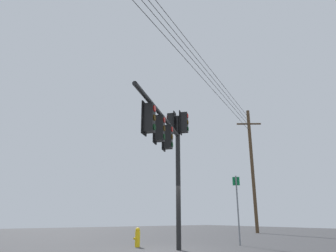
% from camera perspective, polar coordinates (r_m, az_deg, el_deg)
% --- Properties ---
extents(ground_plane, '(60.00, 60.00, 0.00)m').
position_cam_1_polar(ground_plane, '(12.76, -0.49, -22.37)').
color(ground_plane, '#38383A').
extents(signal_mast_assembly, '(4.68, 4.06, 5.79)m').
position_cam_1_polar(signal_mast_assembly, '(11.85, 0.36, -2.62)').
color(signal_mast_assembly, black).
rests_on(signal_mast_assembly, ground).
extents(utility_pole_wooden, '(1.80, 1.42, 10.67)m').
position_cam_1_polar(utility_pole_wooden, '(27.73, 15.55, -7.40)').
color(utility_pole_wooden, '#4C3823').
rests_on(utility_pole_wooden, ground).
extents(route_sign_primary, '(0.26, 0.26, 3.19)m').
position_cam_1_polar(route_sign_primary, '(15.33, 12.92, -13.82)').
color(route_sign_primary, slate).
rests_on(route_sign_primary, ground).
extents(fire_hydrant, '(0.30, 0.22, 0.81)m').
position_cam_1_polar(fire_hydrant, '(14.20, -5.76, -20.10)').
color(fire_hydrant, yellow).
rests_on(fire_hydrant, ground).
extents(overhead_wire_span, '(29.81, 15.14, 1.70)m').
position_cam_1_polar(overhead_wire_span, '(14.26, -1.13, 19.22)').
color(overhead_wire_span, black).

